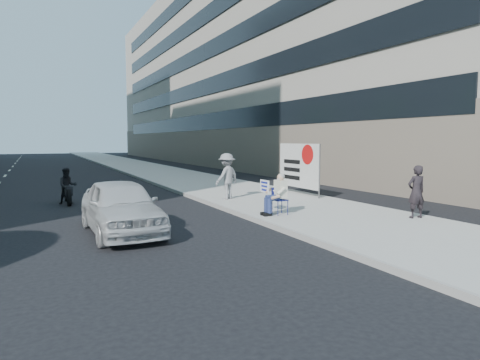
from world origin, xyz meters
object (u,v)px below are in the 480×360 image
jogger (227,176)px  motorcycle (68,188)px  seated_protester (277,192)px  protest_banner (299,166)px  white_sedan_near (121,206)px  pedestrian_woman (416,192)px

jogger → motorcycle: bearing=-46.6°
seated_protester → motorcycle: bearing=131.8°
seated_protester → jogger: size_ratio=0.71×
seated_protester → protest_banner: size_ratio=0.43×
seated_protester → white_sedan_near: bearing=179.3°
protest_banner → white_sedan_near: (-8.26, -3.95, -0.67)m
motorcycle → pedestrian_woman: bearing=-46.2°
seated_protester → white_sedan_near: (-4.80, 0.06, -0.14)m
pedestrian_woman → motorcycle: (-9.23, 8.72, -0.31)m
seated_protester → white_sedan_near: 4.80m
protest_banner → motorcycle: size_ratio=1.50×
protest_banner → motorcycle: 9.52m
jogger → pedestrian_woman: jogger is taller
jogger → pedestrian_woman: size_ratio=1.14×
protest_banner → white_sedan_near: bearing=-154.4°
seated_protester → jogger: jogger is taller
motorcycle → white_sedan_near: bearing=-84.4°
pedestrian_woman → motorcycle: pedestrian_woman is taller
pedestrian_woman → protest_banner: 6.36m
jogger → motorcycle: size_ratio=0.89×
pedestrian_woman → white_sedan_near: pedestrian_woman is taller
seated_protester → jogger: 4.03m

